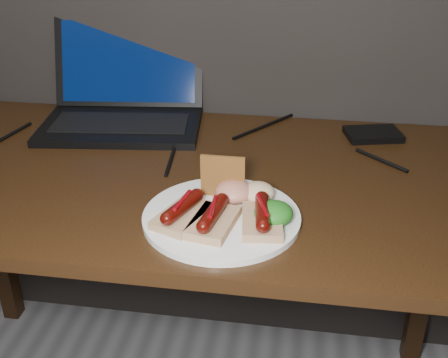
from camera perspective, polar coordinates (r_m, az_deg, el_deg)
desk at (r=1.26m, az=-5.32°, el=-2.77°), size 1.40×0.70×0.75m
laptop at (r=1.47m, az=-10.12°, el=7.85°), size 0.43×0.36×0.25m
hard_drive at (r=1.41m, az=14.89°, el=4.42°), size 0.15×0.11×0.02m
desk_cables at (r=1.33m, az=-3.29°, el=3.70°), size 0.97×0.39×0.01m
plate at (r=1.03m, az=-0.25°, el=-3.91°), size 0.38×0.38×0.01m
bread_sausage_left at (r=1.01m, az=-4.22°, el=-3.36°), size 0.11×0.13×0.04m
bread_sausage_center at (r=0.99m, az=-1.12°, el=-4.02°), size 0.09×0.13×0.04m
bread_sausage_right at (r=0.99m, az=3.90°, el=-3.86°), size 0.08×0.12×0.04m
crispbread at (r=1.07m, az=-0.13°, el=0.27°), size 0.09×0.01×0.08m
salad_greens at (r=1.00m, az=5.06°, el=-3.46°), size 0.07×0.07×0.04m
salsa_mound at (r=1.06m, az=1.01°, el=-1.27°), size 0.07×0.07×0.04m
coleslaw_mound at (r=1.07m, az=3.46°, el=-1.36°), size 0.06×0.06×0.04m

